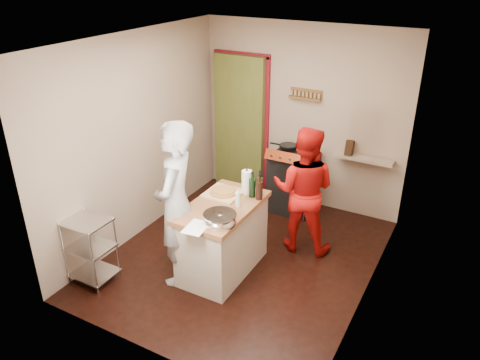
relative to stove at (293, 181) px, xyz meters
name	(u,v)px	position (x,y,z in m)	size (l,w,h in m)	color
floor	(243,257)	(-0.05, -1.42, -0.45)	(3.50, 3.50, 0.00)	black
back_wall	(262,121)	(-0.69, 0.36, 0.68)	(3.00, 0.44, 2.60)	gray
left_wall	(138,138)	(-1.55, -1.42, 0.85)	(0.04, 3.50, 2.60)	gray
right_wall	(378,190)	(1.45, -1.42, 0.85)	(0.04, 3.50, 2.60)	gray
ceiling	(243,40)	(-0.05, -1.42, 2.16)	(3.00, 3.50, 0.02)	white
stove	(293,181)	(0.00, 0.00, 0.00)	(0.60, 0.63, 1.00)	black
wire_shelving	(90,248)	(-1.33, -2.62, -0.01)	(0.48, 0.40, 0.80)	silver
island	(223,236)	(-0.14, -1.74, 0.01)	(0.70, 1.27, 1.18)	#BEB2A2
person_stripe	(176,205)	(-0.51, -2.09, 0.49)	(0.69, 0.45, 1.89)	#B1B0B5
person_red	(304,190)	(0.48, -0.85, 0.35)	(0.78, 0.61, 1.61)	#A90D0B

